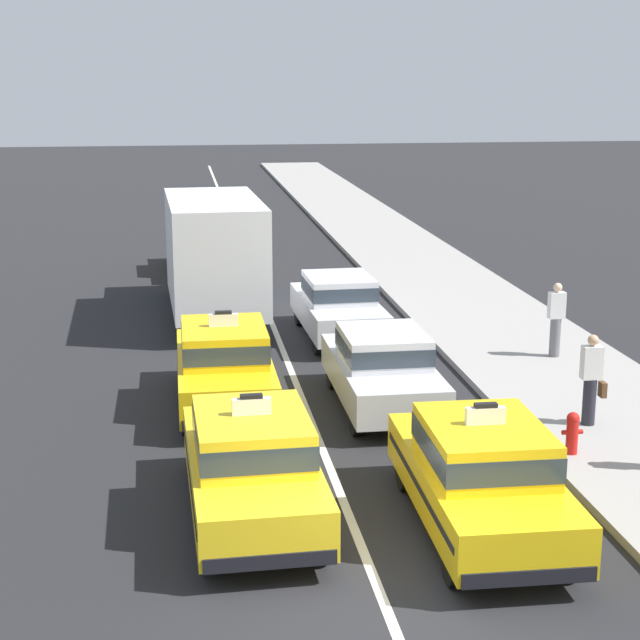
# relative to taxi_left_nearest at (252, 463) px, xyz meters

# --- Properties ---
(ground_plane) EXTENTS (160.00, 160.00, 0.00)m
(ground_plane) POSITION_rel_taxi_left_nearest_xyz_m (1.43, -2.85, -0.88)
(ground_plane) COLOR #232326
(lane_stripe_left_right) EXTENTS (0.14, 80.00, 0.01)m
(lane_stripe_left_right) POSITION_rel_taxi_left_nearest_xyz_m (1.43, 17.15, -0.87)
(lane_stripe_left_right) COLOR silver
(lane_stripe_left_right) RESTS_ON ground
(sidewalk_curb) EXTENTS (4.00, 90.00, 0.15)m
(sidewalk_curb) POSITION_rel_taxi_left_nearest_xyz_m (7.03, 12.15, -0.80)
(sidewalk_curb) COLOR #9E9993
(sidewalk_curb) RESTS_ON ground
(taxi_left_nearest) EXTENTS (1.93, 4.60, 1.96)m
(taxi_left_nearest) POSITION_rel_taxi_left_nearest_xyz_m (0.00, 0.00, 0.00)
(taxi_left_nearest) COLOR black
(taxi_left_nearest) RESTS_ON ground
(taxi_left_second) EXTENTS (1.83, 4.56, 1.96)m
(taxi_left_second) POSITION_rel_taxi_left_nearest_xyz_m (-0.14, 5.21, 0.00)
(taxi_left_second) COLOR black
(taxi_left_second) RESTS_ON ground
(box_truck_left_third) EXTENTS (2.50, 7.04, 3.27)m
(box_truck_left_third) POSITION_rel_taxi_left_nearest_xyz_m (-0.05, 12.76, 0.90)
(box_truck_left_third) COLOR black
(box_truck_left_third) RESTS_ON ground
(taxi_left_fourth) EXTENTS (2.03, 4.64, 1.96)m
(taxi_left_fourth) POSITION_rel_taxi_left_nearest_xyz_m (-0.18, 19.15, 0.00)
(taxi_left_fourth) COLOR black
(taxi_left_fourth) RESTS_ON ground
(taxi_right_nearest) EXTENTS (1.90, 4.59, 1.96)m
(taxi_right_nearest) POSITION_rel_taxi_left_nearest_xyz_m (3.19, -0.86, 0.00)
(taxi_right_nearest) COLOR black
(taxi_right_nearest) RESTS_ON ground
(sedan_right_second) EXTENTS (1.77, 4.30, 1.58)m
(sedan_right_second) POSITION_rel_taxi_left_nearest_xyz_m (2.89, 4.65, -0.03)
(sedan_right_second) COLOR black
(sedan_right_second) RESTS_ON ground
(sedan_right_third) EXTENTS (1.89, 4.35, 1.58)m
(sedan_right_third) POSITION_rel_taxi_left_nearest_xyz_m (2.91, 10.10, -0.03)
(sedan_right_third) COLOR black
(sedan_right_third) RESTS_ON ground
(pedestrian_near_crosswalk) EXTENTS (0.36, 0.24, 1.69)m
(pedestrian_near_crosswalk) POSITION_rel_taxi_left_nearest_xyz_m (7.40, 7.26, 0.13)
(pedestrian_near_crosswalk) COLOR slate
(pedestrian_near_crosswalk) RESTS_ON sidewalk_curb
(pedestrian_mid_block) EXTENTS (0.47, 0.24, 1.69)m
(pedestrian_mid_block) POSITION_rel_taxi_left_nearest_xyz_m (6.37, 2.82, 0.12)
(pedestrian_mid_block) COLOR #23232D
(pedestrian_mid_block) RESTS_ON sidewalk_curb
(fire_hydrant) EXTENTS (0.36, 0.22, 0.73)m
(fire_hydrant) POSITION_rel_taxi_left_nearest_xyz_m (5.51, 1.47, -0.33)
(fire_hydrant) COLOR red
(fire_hydrant) RESTS_ON sidewalk_curb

